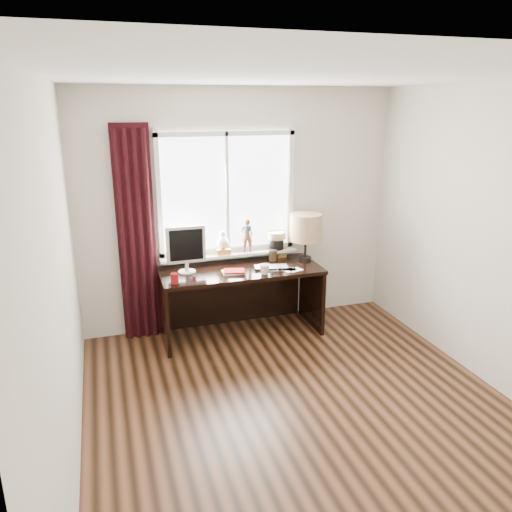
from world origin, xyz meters
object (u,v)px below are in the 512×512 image
object	(u,v)px
desk	(238,287)
mug	(265,269)
laptop	(271,267)
red_cup	(175,278)
table_lamp	(306,228)
monitor	(186,247)

from	to	relation	value
desk	mug	bearing A→B (deg)	-59.64
laptop	red_cup	bearing A→B (deg)	-160.53
red_cup	desk	distance (m)	0.85
laptop	table_lamp	size ratio (longest dim) A/B	0.68
laptop	red_cup	xyz separation A→B (m)	(-1.04, -0.14, 0.04)
laptop	mug	world-z (taller)	mug
desk	table_lamp	xyz separation A→B (m)	(0.78, 0.01, 0.61)
mug	table_lamp	size ratio (longest dim) A/B	0.21
monitor	table_lamp	bearing A→B (deg)	2.03
mug	monitor	size ratio (longest dim) A/B	0.22
table_lamp	desk	bearing A→B (deg)	-179.40
desk	red_cup	bearing A→B (deg)	-156.01
monitor	table_lamp	world-z (taller)	table_lamp
laptop	monitor	distance (m)	0.92
desk	laptop	bearing A→B (deg)	-30.19
mug	red_cup	world-z (taller)	mug
laptop	table_lamp	distance (m)	0.61
red_cup	table_lamp	distance (m)	1.58
mug	red_cup	xyz separation A→B (m)	(-0.92, 0.00, -0.00)
red_cup	table_lamp	world-z (taller)	table_lamp
mug	red_cup	distance (m)	0.92
laptop	red_cup	distance (m)	1.05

